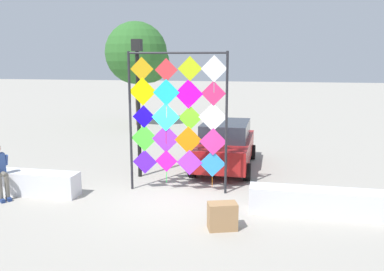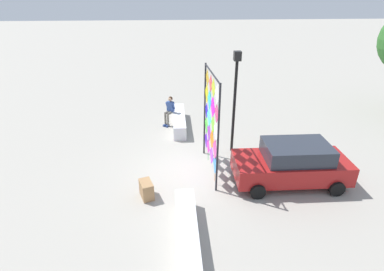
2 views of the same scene
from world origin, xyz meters
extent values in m
plane|color=#9E998E|center=(0.00, 0.00, 0.00)|extent=(120.00, 120.00, 0.00)
cube|color=silver|center=(-3.99, -0.41, 0.32)|extent=(3.31, 0.60, 0.65)
cube|color=silver|center=(3.99, -0.41, 0.32)|extent=(3.31, 0.60, 0.65)
cylinder|color=#232328|center=(-1.10, 0.59, 1.96)|extent=(0.07, 0.07, 3.93)
cylinder|color=#232328|center=(1.60, 0.75, 1.96)|extent=(0.07, 0.07, 3.93)
cylinder|color=#232328|center=(0.25, 0.67, 3.88)|extent=(2.70, 0.21, 0.06)
cube|color=#591CDB|center=(-0.72, 0.63, 0.82)|extent=(0.71, 0.05, 0.71)
cube|color=#D919B6|center=(-0.08, 0.64, 0.87)|extent=(0.64, 0.05, 0.64)
cylinder|color=#16E53C|center=(-0.08, 0.65, 0.40)|extent=(0.02, 0.02, 0.31)
cube|color=#AA34F8|center=(0.58, 0.69, 0.85)|extent=(0.73, 0.05, 0.73)
cube|color=#2F91E0|center=(1.23, 0.74, 0.84)|extent=(0.76, 0.06, 0.76)
cylinder|color=orange|center=(1.22, 0.75, 0.31)|extent=(0.02, 0.02, 0.31)
cube|color=#48DE34|center=(-0.71, 0.63, 1.52)|extent=(0.77, 0.06, 0.77)
cube|color=purple|center=(-0.09, 0.66, 1.51)|extent=(0.80, 0.06, 0.80)
cube|color=orange|center=(0.55, 0.69, 1.50)|extent=(0.78, 0.06, 0.78)
cylinder|color=#1683E5|center=(0.55, 0.70, 0.96)|extent=(0.02, 0.02, 0.28)
cube|color=#D93090|center=(1.24, 0.71, 1.47)|extent=(0.77, 0.06, 0.77)
cube|color=#1306D2|center=(-0.71, 0.62, 2.13)|extent=(0.64, 0.05, 0.64)
cube|color=#2FF8F8|center=(-0.08, 0.65, 2.13)|extent=(0.80, 0.06, 0.80)
cylinder|color=red|center=(-0.08, 0.66, 1.55)|extent=(0.02, 0.02, 0.37)
cube|color=#62DA1F|center=(0.60, 0.71, 2.12)|extent=(0.67, 0.05, 0.68)
cylinder|color=#9B16E5|center=(0.60, 0.72, 1.61)|extent=(0.02, 0.02, 0.35)
cube|color=white|center=(1.23, 0.73, 2.15)|extent=(0.79, 0.06, 0.80)
cube|color=yellow|center=(-0.73, 0.61, 2.83)|extent=(0.78, 0.06, 0.78)
cylinder|color=#1624E5|center=(-0.73, 0.62, 2.29)|extent=(0.02, 0.02, 0.29)
cube|color=#1ED4ED|center=(-0.06, 0.64, 2.81)|extent=(0.74, 0.05, 0.74)
cylinder|color=red|center=(-0.06, 0.65, 2.28)|extent=(0.02, 0.02, 0.32)
cube|color=#F90AE2|center=(0.56, 0.68, 2.78)|extent=(0.81, 0.06, 0.81)
cube|color=#EB2D6F|center=(1.24, 0.72, 2.80)|extent=(0.68, 0.05, 0.68)
cylinder|color=#16E59D|center=(1.24, 0.73, 2.34)|extent=(0.02, 0.02, 0.24)
cube|color=gold|center=(-0.74, 0.62, 3.45)|extent=(0.66, 0.05, 0.66)
cube|color=#F1363D|center=(-0.06, 0.67, 3.42)|extent=(0.64, 0.05, 0.64)
cylinder|color=#16E5DD|center=(-0.06, 0.68, 2.96)|extent=(0.02, 0.02, 0.29)
cube|color=#C3D818|center=(0.60, 0.68, 3.46)|extent=(0.67, 0.05, 0.67)
cube|color=white|center=(1.25, 0.71, 3.46)|extent=(0.71, 0.05, 0.72)
cylinder|color=#16E5B4|center=(1.25, 0.72, 2.96)|extent=(0.02, 0.02, 0.28)
cylinder|color=#666056|center=(-4.14, -1.11, 0.32)|extent=(0.11, 0.11, 0.65)
cube|color=navy|center=(-4.09, -1.15, 0.04)|extent=(0.25, 0.22, 0.09)
cylinder|color=#666056|center=(-4.04, -0.98, 0.32)|extent=(0.11, 0.11, 0.65)
cylinder|color=#666056|center=(-4.18, -0.87, 0.68)|extent=(0.36, 0.32, 0.13)
cube|color=navy|center=(-3.99, -1.01, 0.04)|extent=(0.25, 0.22, 0.09)
cylinder|color=#334C8C|center=(-4.22, -0.66, 1.02)|extent=(0.19, 0.17, 0.31)
cube|color=maroon|center=(1.25, 3.48, 0.63)|extent=(1.77, 4.07, 0.73)
cube|color=#282D38|center=(1.26, 3.63, 1.29)|extent=(1.55, 2.29, 0.58)
cylinder|color=black|center=(2.12, 2.10, 0.27)|extent=(0.22, 0.54, 0.54)
cylinder|color=black|center=(0.37, 2.11, 0.27)|extent=(0.22, 0.54, 0.54)
cylinder|color=black|center=(2.13, 4.86, 0.27)|extent=(0.22, 0.54, 0.54)
cylinder|color=black|center=(0.39, 4.87, 0.27)|extent=(0.22, 0.54, 0.54)
cube|color=#9E754C|center=(1.82, -1.68, 0.30)|extent=(0.72, 0.56, 0.61)
cylinder|color=black|center=(-1.29, 1.83, 1.98)|extent=(0.12, 0.12, 3.95)
cube|color=black|center=(-1.29, 1.83, 4.13)|extent=(0.28, 0.28, 0.36)
cylinder|color=brown|center=(-4.79, 11.73, 1.52)|extent=(0.21, 0.21, 3.03)
sphere|color=#2D6628|center=(-4.79, 11.73, 4.08)|extent=(3.48, 3.48, 3.48)
sphere|color=#2D6628|center=(-4.28, 12.43, 3.57)|extent=(2.38, 2.38, 2.38)
camera|label=1|loc=(2.81, -9.91, 3.69)|focal=37.14mm
camera|label=2|loc=(10.36, -0.68, 6.52)|focal=28.38mm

